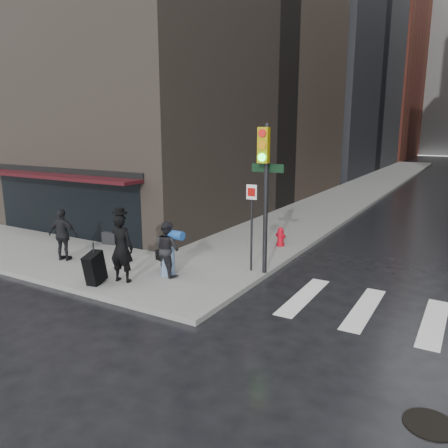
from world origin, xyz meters
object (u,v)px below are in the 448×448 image
Objects in this scene: man_overcoat at (116,251)px; traffic_light at (264,179)px; man_jeans at (167,248)px; fire_hydrant at (280,237)px; man_greycoat at (63,235)px.

traffic_light is (3.26, 2.77, 1.95)m from man_overcoat.
man_jeans is at bearing -138.33° from man_overcoat.
man_overcoat is at bearing -142.05° from traffic_light.
man_greycoat is at bearing -135.96° from fire_hydrant.
man_jeans is 5.07m from fire_hydrant.
man_jeans is (0.90, 1.20, -0.09)m from man_overcoat.
traffic_light reaches higher than man_greycoat.
man_greycoat reaches higher than fire_hydrant.
traffic_light is 6.27× the size of fire_hydrant.
man_jeans is at bearing -148.82° from traffic_light.
traffic_light is 4.19m from fire_hydrant.
man_overcoat is at bearing -112.50° from fire_hydrant.
man_overcoat reaches higher than fire_hydrant.
fire_hydrant is (-0.77, 3.23, -2.55)m from traffic_light.
man_overcoat is 1.51m from man_jeans.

